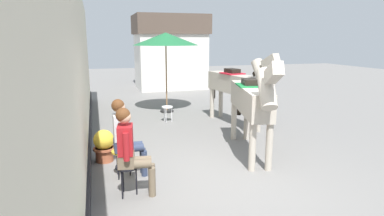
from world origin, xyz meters
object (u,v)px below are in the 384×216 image
(flower_planter_far, at_px, (104,145))
(saddled_horse_near, at_px, (252,100))
(saddled_horse_far, at_px, (236,84))
(spare_stool_white, at_px, (167,108))
(seated_visitor_near, at_px, (130,147))
(seated_visitor_far, at_px, (124,134))
(cafe_parasol, at_px, (166,39))

(flower_planter_far, bearing_deg, saddled_horse_near, -9.18)
(saddled_horse_far, bearing_deg, spare_stool_white, 153.31)
(seated_visitor_near, height_order, saddled_horse_near, saddled_horse_near)
(seated_visitor_near, xyz_separation_m, saddled_horse_far, (3.29, 3.47, 0.38))
(saddled_horse_near, relative_size, saddled_horse_far, 0.99)
(saddled_horse_near, height_order, flower_planter_far, saddled_horse_near)
(seated_visitor_far, height_order, saddled_horse_near, saddled_horse_near)
(seated_visitor_far, height_order, flower_planter_far, seated_visitor_far)
(saddled_horse_near, bearing_deg, spare_stool_white, 108.20)
(seated_visitor_far, relative_size, saddled_horse_near, 0.47)
(saddled_horse_far, relative_size, flower_planter_far, 4.66)
(seated_visitor_near, distance_m, cafe_parasol, 6.16)
(saddled_horse_near, relative_size, spare_stool_white, 6.40)
(saddled_horse_near, xyz_separation_m, cafe_parasol, (-0.79, 4.54, 1.20))
(seated_visitor_far, distance_m, cafe_parasol, 5.48)
(seated_visitor_far, distance_m, saddled_horse_far, 4.30)
(seated_visitor_near, relative_size, spare_stool_white, 3.02)
(saddled_horse_near, bearing_deg, cafe_parasol, 99.87)
(seated_visitor_far, height_order, saddled_horse_far, saddled_horse_far)
(flower_planter_far, bearing_deg, seated_visitor_far, -68.69)
(flower_planter_far, bearing_deg, cafe_parasol, 62.19)
(seated_visitor_far, height_order, cafe_parasol, cafe_parasol)
(saddled_horse_near, bearing_deg, seated_visitor_near, -156.21)
(seated_visitor_near, height_order, spare_stool_white, seated_visitor_near)
(saddled_horse_far, xyz_separation_m, spare_stool_white, (-1.77, 0.89, -0.76))
(cafe_parasol, bearing_deg, saddled_horse_far, -55.81)
(flower_planter_far, height_order, spare_stool_white, flower_planter_far)
(saddled_horse_near, distance_m, saddled_horse_far, 2.44)
(saddled_horse_near, distance_m, flower_planter_far, 3.08)
(cafe_parasol, bearing_deg, seated_visitor_near, -107.50)
(seated_visitor_near, height_order, flower_planter_far, seated_visitor_near)
(seated_visitor_far, relative_size, spare_stool_white, 3.02)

